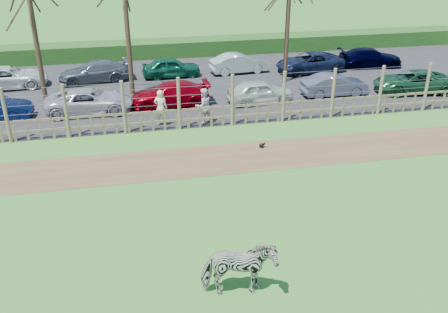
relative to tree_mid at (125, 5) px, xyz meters
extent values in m
plane|color=#589D38|center=(2.00, -13.50, -4.87)|extent=(120.00, 120.00, 0.00)
cube|color=brown|center=(2.00, -9.00, -4.86)|extent=(34.00, 2.80, 0.01)
cube|color=#232326|center=(2.00, 1.00, -4.85)|extent=(44.00, 13.00, 0.04)
cube|color=#1E4716|center=(2.00, 8.00, -4.32)|extent=(46.00, 2.00, 1.10)
cube|color=brown|center=(2.00, -5.50, -4.42)|extent=(30.00, 0.06, 0.10)
cube|color=brown|center=(2.00, -5.50, -3.92)|extent=(30.00, 0.06, 0.10)
cylinder|color=brown|center=(-5.50, -5.50, -3.62)|extent=(0.16, 0.16, 2.50)
cylinder|color=brown|center=(-3.00, -5.50, -3.62)|extent=(0.16, 0.16, 2.50)
cylinder|color=brown|center=(-0.50, -5.50, -3.62)|extent=(0.16, 0.16, 2.50)
cylinder|color=brown|center=(2.00, -5.50, -3.62)|extent=(0.16, 0.16, 2.50)
cylinder|color=brown|center=(4.50, -5.50, -3.62)|extent=(0.16, 0.16, 2.50)
cylinder|color=brown|center=(7.00, -5.50, -3.62)|extent=(0.16, 0.16, 2.50)
cylinder|color=brown|center=(9.50, -5.50, -3.62)|extent=(0.16, 0.16, 2.50)
cylinder|color=brown|center=(12.00, -5.50, -3.62)|extent=(0.16, 0.16, 2.50)
cylinder|color=brown|center=(14.50, -5.50, -3.62)|extent=(0.16, 0.16, 2.50)
cylinder|color=gray|center=(2.00, -5.50, -3.62)|extent=(30.00, 0.02, 0.02)
cylinder|color=gray|center=(2.00, -5.50, -3.22)|extent=(30.00, 0.02, 0.02)
cylinder|color=gray|center=(2.00, -5.50, -2.82)|extent=(30.00, 0.02, 0.02)
cylinder|color=gray|center=(2.00, -5.50, -2.47)|extent=(30.00, 0.02, 0.02)
cylinder|color=#3D2B1E|center=(-4.50, -1.00, -1.12)|extent=(0.26, 0.26, 7.50)
cylinder|color=#3D2B1E|center=(0.00, 0.00, -1.62)|extent=(0.26, 0.26, 6.50)
cylinder|color=#3D2B1E|center=(9.00, 0.50, -1.37)|extent=(0.26, 0.26, 7.00)
imported|color=gray|center=(2.17, -17.04, -4.05)|extent=(2.00, 1.03, 1.64)
imported|color=beige|center=(1.20, -4.88, -3.96)|extent=(0.73, 0.59, 1.72)
imported|color=silver|center=(3.20, -5.04, -3.96)|extent=(1.01, 0.89, 1.72)
sphere|color=black|center=(5.20, -8.25, -4.76)|extent=(0.20, 0.20, 0.20)
sphere|color=black|center=(5.32, -8.25, -4.69)|extent=(0.10, 0.10, 0.10)
imported|color=#C2B5C5|center=(-2.19, -2.53, -4.23)|extent=(4.33, 2.02, 1.20)
imported|color=#96000F|center=(1.88, -2.23, -4.23)|extent=(4.19, 1.82, 1.20)
imported|color=silver|center=(6.60, -2.74, -4.23)|extent=(3.64, 1.75, 1.20)
imported|color=#56526F|center=(10.88, -2.50, -4.23)|extent=(3.66, 1.33, 1.20)
imported|color=#1B4F2E|center=(15.43, -2.78, -4.23)|extent=(4.52, 2.49, 1.20)
imported|color=white|center=(-6.92, 2.53, -4.23)|extent=(4.49, 2.39, 1.20)
imported|color=#4E5763|center=(-2.13, 2.73, -4.23)|extent=(4.29, 2.11, 1.20)
imported|color=#0D5036|center=(2.47, 2.78, -4.23)|extent=(3.59, 1.61, 1.20)
imported|color=#ABC4BA|center=(6.73, 2.85, -4.23)|extent=(3.76, 1.67, 1.20)
imported|color=#172040|center=(11.19, 2.19, -4.23)|extent=(4.52, 2.49, 1.20)
imported|color=black|center=(15.47, 2.53, -4.23)|extent=(4.27, 2.05, 1.20)
camera|label=1|loc=(-0.22, -27.06, 4.22)|focal=40.00mm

